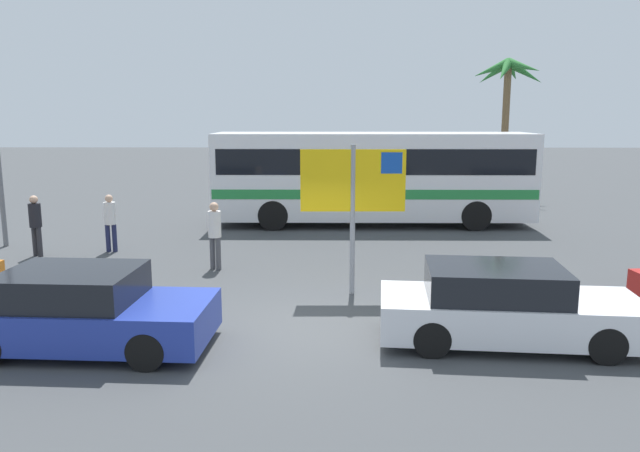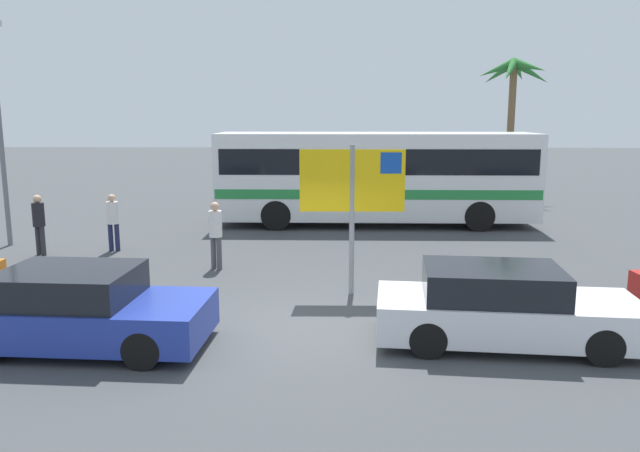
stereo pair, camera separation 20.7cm
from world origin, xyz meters
TOP-DOWN VIEW (x-y plane):
  - ground at (0.00, 0.00)m, footprint 120.00×120.00m
  - bus_front_coach at (2.03, 10.64)m, footprint 10.83×2.67m
  - ferry_sign at (1.05, 2.14)m, footprint 2.20×0.11m
  - car_blue at (-3.55, -1.02)m, footprint 4.14×2.05m
  - car_white at (3.45, -0.73)m, footprint 4.44×2.07m
  - pedestrian_by_bus at (-2.31, 4.21)m, footprint 0.32×0.32m
  - pedestrian_near_sign at (-5.59, 6.17)m, footprint 0.32×0.32m
  - pedestrian_crossing_lot at (-7.41, 5.59)m, footprint 0.32×0.32m
  - palm_tree_seaside at (8.56, 17.66)m, footprint 3.30×3.11m

SIDE VIEW (x-z plane):
  - ground at x=0.00m, z-range 0.00..0.00m
  - car_white at x=3.45m, z-range -0.03..1.30m
  - car_blue at x=-3.55m, z-range -0.03..1.30m
  - pedestrian_near_sign at x=-5.59m, z-range 0.14..1.76m
  - pedestrian_crossing_lot at x=-7.41m, z-range 0.15..1.82m
  - pedestrian_by_bus at x=-2.31m, z-range 0.15..1.84m
  - bus_front_coach at x=2.03m, z-range 0.20..3.37m
  - ferry_sign at x=1.05m, z-range 0.73..3.93m
  - palm_tree_seaside at x=8.56m, z-range 1.93..8.20m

